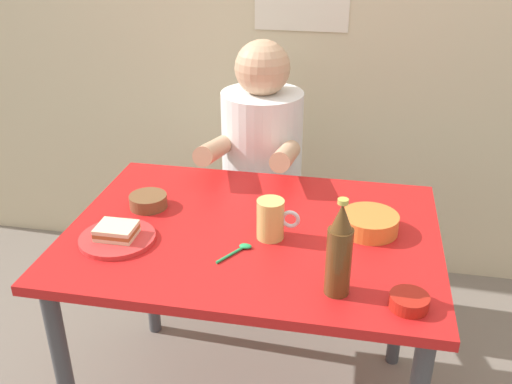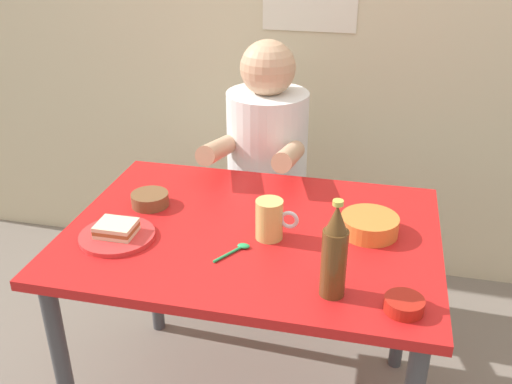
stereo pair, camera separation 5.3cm
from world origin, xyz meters
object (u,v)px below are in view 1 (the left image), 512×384
(sandwich, at_px, (116,231))
(beer_bottle, at_px, (339,252))
(dining_table, at_px, (253,255))
(plate_orange, at_px, (117,238))
(person_seated, at_px, (262,144))
(condiment_bowl_brown, at_px, (148,201))
(stool, at_px, (262,233))
(beer_mug, at_px, (271,219))

(sandwich, distance_m, beer_bottle, 0.66)
(dining_table, xyz_separation_m, plate_orange, (-0.37, -0.14, 0.10))
(person_seated, xyz_separation_m, beer_bottle, (0.35, -0.88, 0.09))
(dining_table, relative_size, sandwich, 10.00)
(plate_orange, bearing_deg, beer_bottle, -11.21)
(beer_bottle, bearing_deg, sandwich, 168.79)
(plate_orange, height_order, sandwich, sandwich)
(person_seated, distance_m, beer_bottle, 0.96)
(beer_bottle, relative_size, condiment_bowl_brown, 2.18)
(stool, relative_size, beer_mug, 3.57)
(sandwich, bearing_deg, person_seated, 69.43)
(plate_orange, xyz_separation_m, beer_mug, (0.43, 0.10, 0.05))
(beer_bottle, bearing_deg, dining_table, 135.22)
(dining_table, bearing_deg, person_seated, 98.09)
(person_seated, relative_size, beer_bottle, 2.75)
(dining_table, relative_size, plate_orange, 5.00)
(dining_table, xyz_separation_m, condiment_bowl_brown, (-0.36, 0.08, 0.12))
(plate_orange, distance_m, sandwich, 0.02)
(stool, bearing_deg, beer_bottle, -68.39)
(stool, bearing_deg, dining_table, -82.05)
(stool, relative_size, plate_orange, 2.05)
(stool, bearing_deg, sandwich, -110.29)
(dining_table, xyz_separation_m, stool, (-0.09, 0.63, -0.30))
(person_seated, height_order, condiment_bowl_brown, person_seated)
(person_seated, relative_size, beer_mug, 5.71)
(beer_mug, height_order, condiment_bowl_brown, beer_mug)
(dining_table, relative_size, condiment_bowl_brown, 9.17)
(stool, xyz_separation_m, condiment_bowl_brown, (-0.27, -0.55, 0.41))
(beer_bottle, bearing_deg, plate_orange, 168.79)
(stool, height_order, condiment_bowl_brown, condiment_bowl_brown)
(sandwich, bearing_deg, plate_orange, 180.00)
(dining_table, xyz_separation_m, beer_mug, (0.06, -0.04, 0.15))
(stool, xyz_separation_m, beer_bottle, (0.35, -0.89, 0.51))
(plate_orange, height_order, beer_bottle, beer_bottle)
(dining_table, bearing_deg, stool, 97.95)
(beer_mug, xyz_separation_m, condiment_bowl_brown, (-0.42, 0.11, -0.04))
(sandwich, xyz_separation_m, beer_bottle, (0.64, -0.13, 0.09))
(plate_orange, xyz_separation_m, condiment_bowl_brown, (0.02, 0.21, 0.02))
(plate_orange, xyz_separation_m, beer_bottle, (0.64, -0.13, 0.11))
(person_seated, distance_m, beer_mug, 0.67)
(stool, xyz_separation_m, person_seated, (0.00, -0.01, 0.42))
(beer_mug, height_order, beer_bottle, beer_bottle)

